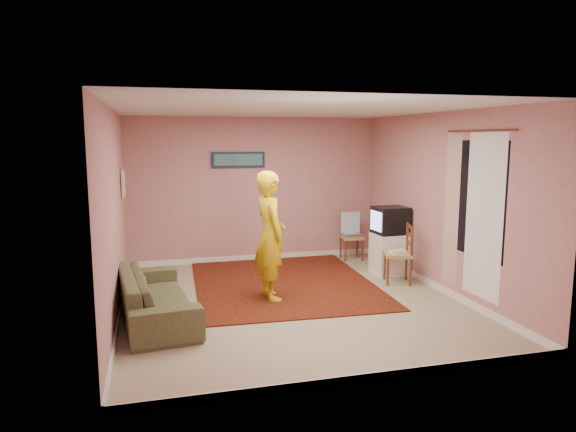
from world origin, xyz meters
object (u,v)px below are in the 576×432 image
object	(u,v)px
crt_tv	(390,220)
chair_b	(398,247)
chair_a	(352,232)
sofa	(156,296)
tv_cabinet	(389,254)
person	(270,236)

from	to	relation	value
crt_tv	chair_b	xyz separation A→B (m)	(-0.11, -0.51, -0.33)
chair_a	sofa	world-z (taller)	chair_a
tv_cabinet	person	xyz separation A→B (m)	(-2.19, -0.79, 0.56)
crt_tv	chair_a	bearing A→B (deg)	98.09
crt_tv	chair_a	xyz separation A→B (m)	(-0.21, 1.13, -0.39)
person	chair_b	bearing A→B (deg)	-89.12
tv_cabinet	sofa	distance (m)	3.95
tv_cabinet	crt_tv	world-z (taller)	crt_tv
chair_a	chair_b	distance (m)	1.65
tv_cabinet	chair_b	xyz separation A→B (m)	(-0.11, -0.51, 0.23)
crt_tv	sofa	bearing A→B (deg)	-164.23
crt_tv	person	xyz separation A→B (m)	(-2.19, -0.79, -0.01)
person	tv_cabinet	bearing A→B (deg)	-76.86
crt_tv	chair_b	size ratio (longest dim) A/B	1.04
chair_b	sofa	xyz separation A→B (m)	(-3.64, -0.71, -0.27)
tv_cabinet	chair_a	distance (m)	1.17
crt_tv	chair_b	world-z (taller)	crt_tv
tv_cabinet	person	distance (m)	2.40
tv_cabinet	person	bearing A→B (deg)	-160.30
tv_cabinet	person	world-z (taller)	person
tv_cabinet	chair_a	bearing A→B (deg)	100.70
chair_b	sofa	world-z (taller)	chair_b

